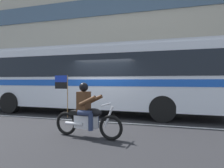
{
  "coord_description": "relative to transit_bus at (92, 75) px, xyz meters",
  "views": [
    {
      "loc": [
        2.89,
        -8.09,
        1.62
      ],
      "look_at": [
        0.72,
        -1.02,
        1.5
      ],
      "focal_mm": 32.58,
      "sensor_mm": 36.0,
      "label": 1
    }
  ],
  "objects": [
    {
      "name": "lane_center_stripe",
      "position": [
        0.99,
        -1.79,
        -1.88
      ],
      "size": [
        26.6,
        0.14,
        0.01
      ],
      "primitive_type": "cube",
      "color": "silver",
      "rests_on": "ground_plane"
    },
    {
      "name": "sidewalk_curb",
      "position": [
        0.99,
        3.91,
        -1.81
      ],
      "size": [
        28.0,
        3.8,
        0.15
      ],
      "primitive_type": "cube",
      "color": "gray",
      "rests_on": "ground_plane"
    },
    {
      "name": "office_building_facade",
      "position": [
        0.99,
        6.19,
        3.42
      ],
      "size": [
        28.0,
        0.89,
        10.6
      ],
      "color": "gray",
      "rests_on": "ground_plane"
    },
    {
      "name": "motorcycle_with_rider",
      "position": [
        1.5,
        -3.98,
        -1.22
      ],
      "size": [
        2.19,
        0.65,
        1.78
      ],
      "color": "black",
      "rests_on": "ground_plane"
    },
    {
      "name": "transit_bus",
      "position": [
        0.0,
        0.0,
        0.0
      ],
      "size": [
        12.59,
        2.74,
        3.22
      ],
      "color": "silver",
      "rests_on": "ground_plane"
    },
    {
      "name": "ground_plane",
      "position": [
        0.99,
        -1.19,
        -1.88
      ],
      "size": [
        60.0,
        60.0,
        0.0
      ],
      "primitive_type": "plane",
      "color": "black"
    }
  ]
}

